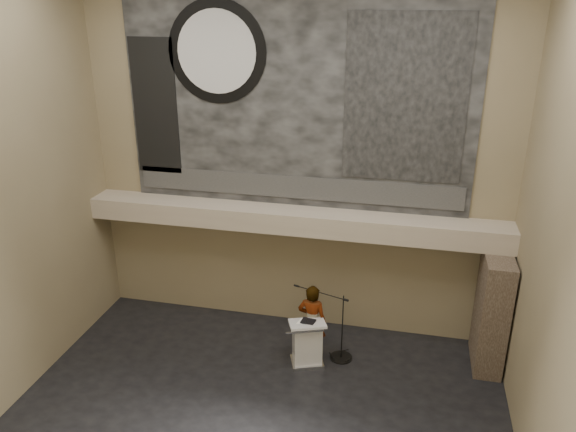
# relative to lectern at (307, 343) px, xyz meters

# --- Properties ---
(floor) EXTENTS (10.00, 10.00, 0.00)m
(floor) POSITION_rel_lectern_xyz_m (-0.67, -2.20, -0.55)
(floor) COLOR black
(floor) RESTS_ON ground
(wall_back) EXTENTS (10.00, 0.02, 8.50)m
(wall_back) POSITION_rel_lectern_xyz_m (-0.67, 1.80, 3.70)
(wall_back) COLOR #7C6D4E
(wall_back) RESTS_ON floor
(wall_front) EXTENTS (10.00, 0.02, 8.50)m
(wall_front) POSITION_rel_lectern_xyz_m (-0.67, -6.20, 3.70)
(wall_front) COLOR #7C6D4E
(wall_front) RESTS_ON floor
(wall_right) EXTENTS (0.02, 8.00, 8.50)m
(wall_right) POSITION_rel_lectern_xyz_m (4.33, -2.20, 3.70)
(wall_right) COLOR #7C6D4E
(wall_right) RESTS_ON floor
(soffit) EXTENTS (10.00, 0.80, 0.50)m
(soffit) POSITION_rel_lectern_xyz_m (-0.67, 1.40, 2.40)
(soffit) COLOR tan
(soffit) RESTS_ON wall_back
(sprinkler_left) EXTENTS (0.04, 0.04, 0.06)m
(sprinkler_left) POSITION_rel_lectern_xyz_m (-2.27, 1.35, 2.12)
(sprinkler_left) COLOR #B2893D
(sprinkler_left) RESTS_ON soffit
(sprinkler_right) EXTENTS (0.04, 0.04, 0.06)m
(sprinkler_right) POSITION_rel_lectern_xyz_m (1.23, 1.35, 2.12)
(sprinkler_right) COLOR #B2893D
(sprinkler_right) RESTS_ON soffit
(banner) EXTENTS (8.00, 0.05, 5.00)m
(banner) POSITION_rel_lectern_xyz_m (-0.67, 1.77, 5.15)
(banner) COLOR black
(banner) RESTS_ON wall_back
(banner_text_strip) EXTENTS (7.76, 0.02, 0.55)m
(banner_text_strip) POSITION_rel_lectern_xyz_m (-0.67, 1.73, 3.10)
(banner_text_strip) COLOR #313131
(banner_text_strip) RESTS_ON banner
(banner_clock_rim) EXTENTS (2.30, 0.02, 2.30)m
(banner_clock_rim) POSITION_rel_lectern_xyz_m (-2.47, 1.73, 6.15)
(banner_clock_rim) COLOR black
(banner_clock_rim) RESTS_ON banner
(banner_clock_face) EXTENTS (1.84, 0.02, 1.84)m
(banner_clock_face) POSITION_rel_lectern_xyz_m (-2.47, 1.71, 6.15)
(banner_clock_face) COLOR silver
(banner_clock_face) RESTS_ON banner
(banner_building_print) EXTENTS (2.60, 0.02, 3.60)m
(banner_building_print) POSITION_rel_lectern_xyz_m (1.73, 1.73, 5.25)
(banner_building_print) COLOR black
(banner_building_print) RESTS_ON banner
(banner_brick_print) EXTENTS (1.10, 0.02, 3.20)m
(banner_brick_print) POSITION_rel_lectern_xyz_m (-4.07, 1.73, 4.85)
(banner_brick_print) COLOR black
(banner_brick_print) RESTS_ON banner
(stone_pier) EXTENTS (0.60, 1.40, 2.70)m
(stone_pier) POSITION_rel_lectern_xyz_m (3.98, 0.95, 0.80)
(stone_pier) COLOR #3E3026
(stone_pier) RESTS_ON floor
(lectern) EXTENTS (0.95, 0.81, 1.14)m
(lectern) POSITION_rel_lectern_xyz_m (0.00, 0.00, 0.00)
(lectern) COLOR silver
(lectern) RESTS_ON floor
(binder) EXTENTS (0.34, 0.29, 0.04)m
(binder) POSITION_rel_lectern_xyz_m (0.02, 0.01, 0.56)
(binder) COLOR black
(binder) RESTS_ON lectern
(papers) EXTENTS (0.30, 0.37, 0.00)m
(papers) POSITION_rel_lectern_xyz_m (-0.09, -0.05, 0.55)
(papers) COLOR white
(papers) RESTS_ON lectern
(speaker_person) EXTENTS (0.71, 0.50, 1.83)m
(speaker_person) POSITION_rel_lectern_xyz_m (0.04, 0.34, 0.36)
(speaker_person) COLOR white
(speaker_person) RESTS_ON floor
(mic_stand) EXTENTS (1.47, 0.67, 1.65)m
(mic_stand) POSITION_rel_lectern_xyz_m (0.70, 0.39, -0.30)
(mic_stand) COLOR black
(mic_stand) RESTS_ON floor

